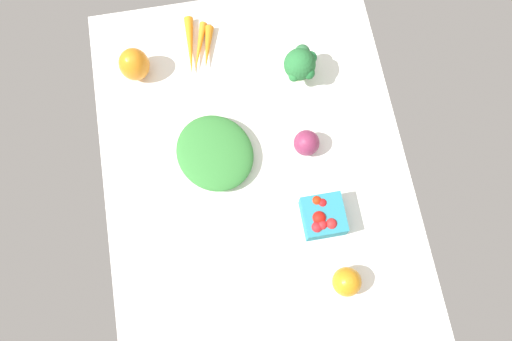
% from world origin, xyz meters
% --- Properties ---
extents(tablecloth, '(1.04, 0.76, 0.02)m').
position_xyz_m(tablecloth, '(0.00, 0.00, 0.01)').
color(tablecloth, white).
rests_on(tablecloth, ground).
extents(leafy_greens_clump, '(0.27, 0.26, 0.05)m').
position_xyz_m(leafy_greens_clump, '(-0.06, -0.09, 0.04)').
color(leafy_greens_clump, '#368137').
rests_on(leafy_greens_clump, tablecloth).
extents(carrot_bunch, '(0.17, 0.09, 0.03)m').
position_xyz_m(carrot_bunch, '(-0.37, -0.09, 0.03)').
color(carrot_bunch, orange).
rests_on(carrot_bunch, tablecloth).
extents(heirloom_tomato_orange, '(0.07, 0.07, 0.07)m').
position_xyz_m(heirloom_tomato_orange, '(0.30, 0.16, 0.05)').
color(heirloom_tomato_orange, orange).
rests_on(heirloom_tomato_orange, tablecloth).
extents(berry_basket, '(0.10, 0.10, 0.07)m').
position_xyz_m(berry_basket, '(0.14, 0.14, 0.05)').
color(berry_basket, teal).
rests_on(berry_basket, tablecloth).
extents(broccoli_head, '(0.09, 0.09, 0.11)m').
position_xyz_m(broccoli_head, '(-0.25, 0.16, 0.09)').
color(broccoli_head, '#9ECB73').
rests_on(broccoli_head, tablecloth).
extents(bell_pepper_orange, '(0.08, 0.08, 0.10)m').
position_xyz_m(bell_pepper_orange, '(-0.33, -0.26, 0.07)').
color(bell_pepper_orange, orange).
rests_on(bell_pepper_orange, tablecloth).
extents(red_onion_near_basket, '(0.06, 0.06, 0.06)m').
position_xyz_m(red_onion_near_basket, '(-0.05, 0.14, 0.05)').
color(red_onion_near_basket, '#842C4F').
rests_on(red_onion_near_basket, tablecloth).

